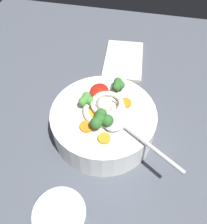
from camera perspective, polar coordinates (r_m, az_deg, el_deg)
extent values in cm
cube|color=#474C56|center=(54.39, 1.79, -5.08)|extent=(105.76, 105.76, 3.22)
cylinder|color=white|center=(49.90, 0.00, -2.47)|extent=(21.44, 21.44, 6.79)
cylinder|color=olive|center=(49.69, 0.00, -2.29)|extent=(18.87, 18.87, 6.25)
torus|color=silver|center=(46.79, 0.20, 0.48)|extent=(8.58, 8.58, 1.18)
torus|color=silver|center=(46.38, 0.80, 1.67)|extent=(9.19, 9.19, 1.07)
sphere|color=silver|center=(45.62, 0.21, 1.72)|extent=(3.33, 3.33, 3.33)
ellipsoid|color=#B7B7BC|center=(45.02, 3.34, -1.99)|extent=(7.43, 6.97, 1.60)
cylinder|color=#B7B7BC|center=(42.63, 10.73, -7.70)|extent=(8.89, 12.98, 0.80)
ellipsoid|color=red|center=(49.71, -1.00, 5.01)|extent=(4.40, 3.96, 1.98)
cylinder|color=#7A9E60|center=(44.62, -0.88, -2.93)|extent=(1.16, 1.16, 1.24)
sphere|color=#2D6628|center=(43.22, -0.91, -1.55)|extent=(2.27, 2.27, 2.27)
sphere|color=#2D6628|center=(44.07, -0.58, -0.58)|extent=(2.27, 2.27, 2.27)
sphere|color=#2D6628|center=(42.76, -1.76, -2.61)|extent=(2.27, 2.27, 2.27)
sphere|color=#2D6628|center=(43.20, 0.56, -1.94)|extent=(2.27, 2.27, 2.27)
cylinder|color=#7A9E60|center=(51.04, 3.06, 5.65)|extent=(0.92, 0.92, 0.99)
sphere|color=#2D6628|center=(50.06, 3.13, 6.78)|extent=(1.81, 1.81, 1.81)
sphere|color=#2D6628|center=(50.82, 3.31, 7.33)|extent=(1.81, 1.81, 1.81)
sphere|color=#2D6628|center=(49.57, 2.58, 6.13)|extent=(1.81, 1.81, 1.81)
sphere|color=#2D6628|center=(50.07, 4.15, 6.51)|extent=(1.81, 1.81, 1.81)
cylinder|color=#7A9E60|center=(48.24, -4.29, 2.11)|extent=(0.90, 0.90, 0.97)
sphere|color=#478938|center=(47.22, -4.39, 3.21)|extent=(1.77, 1.77, 1.77)
sphere|color=#478938|center=(47.91, -4.10, 3.85)|extent=(1.77, 1.77, 1.77)
sphere|color=#478938|center=(46.84, -5.02, 2.50)|extent=(1.77, 1.77, 1.77)
sphere|color=#478938|center=(47.13, -3.34, 2.94)|extent=(1.77, 1.77, 1.77)
cylinder|color=orange|center=(48.58, 5.23, 2.16)|extent=(2.56, 2.56, 0.61)
cylinder|color=orange|center=(46.26, -2.92, -0.85)|extent=(2.69, 2.69, 0.74)
cylinder|color=orange|center=(43.13, 0.36, -6.39)|extent=(2.31, 2.31, 0.67)
cylinder|color=orange|center=(44.81, -4.07, -3.48)|extent=(2.66, 2.66, 0.59)
cylinder|color=silver|center=(39.23, -9.36, -25.12)|extent=(7.05, 7.05, 11.30)
cube|color=beige|center=(69.70, 4.84, 12.44)|extent=(17.80, 11.92, 0.80)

